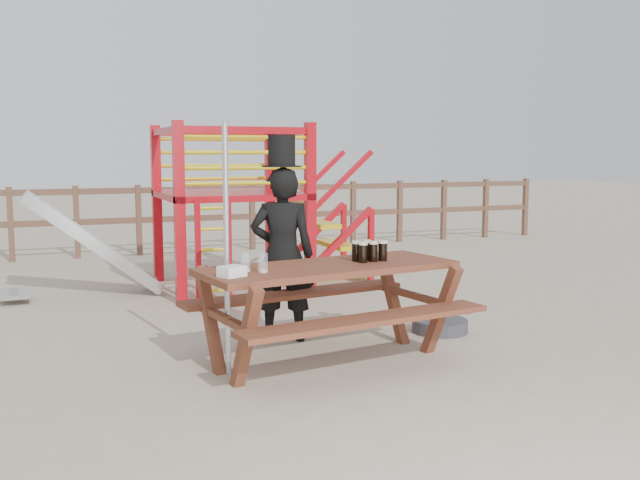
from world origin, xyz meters
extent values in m
plane|color=tan|center=(0.00, 0.00, 0.00)|extent=(60.00, 60.00, 0.00)
cube|color=brown|center=(0.00, 7.00, 1.10)|extent=(15.00, 0.06, 0.10)
cube|color=brown|center=(0.00, 7.00, 0.60)|extent=(15.00, 0.06, 0.10)
cube|color=brown|center=(-2.50, 7.00, 0.60)|extent=(0.09, 0.09, 1.20)
cube|color=brown|center=(-1.50, 7.00, 0.60)|extent=(0.09, 0.09, 1.20)
cube|color=brown|center=(-0.50, 7.00, 0.60)|extent=(0.09, 0.09, 1.20)
cube|color=brown|center=(0.50, 7.00, 0.60)|extent=(0.09, 0.09, 1.20)
cube|color=brown|center=(1.50, 7.00, 0.60)|extent=(0.09, 0.09, 1.20)
cube|color=brown|center=(2.50, 7.00, 0.60)|extent=(0.09, 0.09, 1.20)
cube|color=brown|center=(3.50, 7.00, 0.60)|extent=(0.09, 0.09, 1.20)
cube|color=brown|center=(4.50, 7.00, 0.60)|extent=(0.09, 0.09, 1.20)
cube|color=brown|center=(5.50, 7.00, 0.60)|extent=(0.09, 0.09, 1.20)
cube|color=brown|center=(6.50, 7.00, 0.60)|extent=(0.09, 0.09, 1.20)
cube|color=brown|center=(7.50, 7.00, 0.60)|extent=(0.09, 0.09, 1.20)
cube|color=#B10B15|center=(-0.60, 2.80, 1.05)|extent=(0.12, 0.12, 2.10)
cube|color=#B10B15|center=(1.00, 2.80, 1.05)|extent=(0.12, 0.12, 2.10)
cube|color=#B10B15|center=(-0.60, 4.40, 1.05)|extent=(0.12, 0.12, 2.10)
cube|color=#B10B15|center=(1.00, 4.40, 1.05)|extent=(0.12, 0.12, 2.10)
cube|color=#B10B15|center=(0.20, 3.60, 1.20)|extent=(1.72, 1.72, 0.08)
cube|color=#B10B15|center=(0.20, 2.80, 2.00)|extent=(1.60, 0.08, 0.08)
cube|color=#B10B15|center=(0.20, 4.40, 2.00)|extent=(1.60, 0.08, 0.08)
cube|color=#B10B15|center=(-0.60, 3.60, 2.00)|extent=(0.08, 1.60, 0.08)
cube|color=#B10B15|center=(1.00, 3.60, 2.00)|extent=(0.08, 1.60, 0.08)
cylinder|color=gold|center=(0.20, 2.80, 1.38)|extent=(1.50, 0.05, 0.05)
cylinder|color=gold|center=(0.20, 4.40, 1.38)|extent=(1.50, 0.05, 0.05)
cylinder|color=gold|center=(0.20, 2.80, 1.56)|extent=(1.50, 0.05, 0.05)
cylinder|color=gold|center=(0.20, 4.40, 1.56)|extent=(1.50, 0.05, 0.05)
cylinder|color=gold|center=(0.20, 2.80, 1.74)|extent=(1.50, 0.05, 0.05)
cylinder|color=gold|center=(0.20, 4.40, 1.74)|extent=(1.50, 0.05, 0.05)
cylinder|color=gold|center=(0.20, 2.80, 1.92)|extent=(1.50, 0.05, 0.05)
cylinder|color=gold|center=(0.20, 4.40, 1.92)|extent=(1.50, 0.05, 0.05)
cube|color=#B10B15|center=(-0.43, 2.65, 0.60)|extent=(0.06, 0.06, 1.20)
cube|color=#B10B15|center=(-0.07, 2.65, 0.60)|extent=(0.06, 0.06, 1.20)
cylinder|color=gold|center=(-0.25, 2.65, 0.15)|extent=(0.36, 0.04, 0.04)
cylinder|color=gold|center=(-0.25, 2.65, 0.39)|extent=(0.36, 0.04, 0.04)
cylinder|color=gold|center=(-0.25, 2.65, 0.63)|extent=(0.36, 0.04, 0.04)
cylinder|color=gold|center=(-0.25, 2.65, 0.87)|extent=(0.36, 0.04, 0.04)
cylinder|color=gold|center=(-0.25, 2.65, 1.11)|extent=(0.36, 0.04, 0.04)
cube|color=gold|center=(1.15, 3.60, 1.08)|extent=(0.30, 0.90, 0.06)
cube|color=gold|center=(1.43, 3.60, 0.78)|extent=(0.30, 0.90, 0.06)
cube|color=gold|center=(1.71, 3.60, 0.48)|extent=(0.30, 0.90, 0.06)
cube|color=gold|center=(1.99, 3.60, 0.18)|extent=(0.30, 0.90, 0.06)
cube|color=#B10B15|center=(1.55, 3.15, 0.60)|extent=(0.95, 0.08, 0.86)
cube|color=#B10B15|center=(1.55, 4.05, 0.60)|extent=(0.95, 0.08, 0.86)
cube|color=silver|center=(-1.50, 3.60, 0.62)|extent=(1.53, 0.55, 1.21)
cube|color=silver|center=(-1.50, 3.33, 0.66)|extent=(1.58, 0.04, 1.28)
cube|color=silver|center=(-1.50, 3.87, 0.66)|extent=(1.58, 0.04, 1.28)
cube|color=silver|center=(-2.40, 3.60, 0.10)|extent=(0.35, 0.55, 0.05)
cube|color=brown|center=(0.08, 0.01, 0.80)|extent=(2.22, 1.10, 0.05)
cube|color=brown|center=(0.17, -0.57, 0.48)|extent=(2.14, 0.60, 0.04)
cube|color=brown|center=(0.00, 0.59, 0.48)|extent=(2.14, 0.60, 0.04)
cube|color=brown|center=(-0.81, -0.12, 0.38)|extent=(0.27, 1.27, 0.76)
cube|color=brown|center=(0.98, 0.14, 0.38)|extent=(0.27, 1.27, 0.76)
imported|color=black|center=(-0.04, 0.83, 0.80)|extent=(0.68, 0.57, 1.61)
cube|color=#0D992B|center=(0.01, 0.95, 1.00)|extent=(0.07, 0.04, 0.38)
cylinder|color=black|center=(-0.04, 0.83, 1.61)|extent=(0.36, 0.36, 0.01)
cylinder|color=black|center=(-0.04, 0.83, 1.76)|extent=(0.25, 0.25, 0.28)
cube|color=white|center=(0.01, 0.95, 1.86)|extent=(0.12, 0.05, 0.03)
cylinder|color=#B2B2B7|center=(-0.77, 0.01, 0.98)|extent=(0.04, 0.04, 1.97)
cylinder|color=#37373C|center=(1.48, 0.54, 0.06)|extent=(0.54, 0.54, 0.12)
cylinder|color=#37373C|center=(1.48, 0.54, 0.18)|extent=(0.06, 0.06, 0.10)
cube|color=white|center=(-0.80, -0.25, 0.86)|extent=(0.22, 0.20, 0.08)
cylinder|color=black|center=(0.39, 0.01, 0.90)|extent=(0.08, 0.08, 0.15)
cylinder|color=beige|center=(0.39, 0.01, 0.98)|extent=(0.08, 0.08, 0.02)
cylinder|color=black|center=(0.50, 0.03, 0.90)|extent=(0.08, 0.08, 0.15)
cylinder|color=beige|center=(0.50, 0.03, 0.98)|extent=(0.08, 0.08, 0.02)
cylinder|color=black|center=(0.59, 0.04, 0.90)|extent=(0.08, 0.08, 0.15)
cylinder|color=beige|center=(0.59, 0.04, 0.98)|extent=(0.08, 0.08, 0.02)
cylinder|color=black|center=(0.37, 0.10, 0.90)|extent=(0.08, 0.08, 0.15)
cylinder|color=beige|center=(0.37, 0.10, 0.98)|extent=(0.08, 0.08, 0.02)
cylinder|color=black|center=(0.48, 0.13, 0.90)|extent=(0.08, 0.08, 0.15)
cylinder|color=beige|center=(0.48, 0.13, 0.98)|extent=(0.08, 0.08, 0.02)
cylinder|color=silver|center=(-0.65, -0.07, 0.90)|extent=(0.08, 0.08, 0.15)
cylinder|color=beige|center=(-0.65, -0.07, 0.83)|extent=(0.07, 0.07, 0.02)
cylinder|color=silver|center=(-0.53, -0.15, 0.90)|extent=(0.08, 0.08, 0.15)
cylinder|color=beige|center=(-0.53, -0.15, 0.83)|extent=(0.07, 0.07, 0.02)
camera|label=1|loc=(-2.13, -5.31, 1.73)|focal=40.00mm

